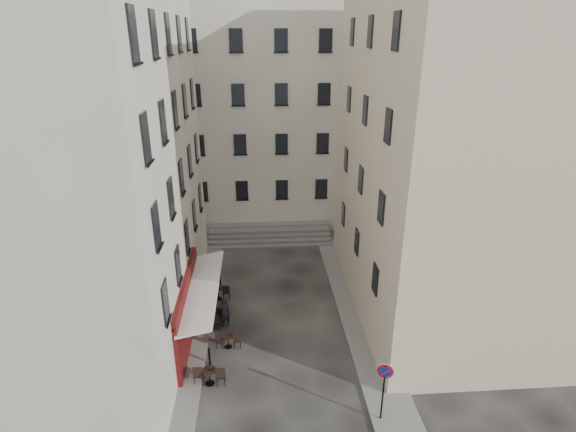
{
  "coord_description": "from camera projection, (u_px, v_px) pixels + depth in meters",
  "views": [
    {
      "loc": [
        -0.77,
        -18.09,
        14.42
      ],
      "look_at": [
        0.77,
        4.0,
        5.41
      ],
      "focal_mm": 28.0,
      "sensor_mm": 36.0,
      "label": 1
    }
  ],
  "objects": [
    {
      "name": "ground",
      "position": [
        278.0,
        348.0,
        22.2
      ],
      "size": [
        90.0,
        90.0,
        0.0
      ],
      "primitive_type": "plane",
      "color": "black",
      "rests_on": "ground"
    },
    {
      "name": "sidewalk_left",
      "position": [
        196.0,
        305.0,
        25.58
      ],
      "size": [
        2.0,
        22.0,
        0.12
      ],
      "primitive_type": "cube",
      "color": "slate",
      "rests_on": "ground"
    },
    {
      "name": "sidewalk_right",
      "position": [
        355.0,
        309.0,
        25.24
      ],
      "size": [
        2.0,
        18.0,
        0.12
      ],
      "primitive_type": "cube",
      "color": "slate",
      "rests_on": "ground"
    },
    {
      "name": "building_left",
      "position": [
        43.0,
        131.0,
        20.4
      ],
      "size": [
        12.2,
        16.2,
        20.6
      ],
      "color": "beige",
      "rests_on": "ground"
    },
    {
      "name": "building_right",
      "position": [
        481.0,
        143.0,
        22.6
      ],
      "size": [
        12.2,
        14.2,
        18.6
      ],
      "color": "beige",
      "rests_on": "ground"
    },
    {
      "name": "building_back",
      "position": [
        253.0,
        102.0,
        36.18
      ],
      "size": [
        18.2,
        10.2,
        18.6
      ],
      "color": "beige",
      "rests_on": "ground"
    },
    {
      "name": "cafe_storefront",
      "position": [
        190.0,
        308.0,
        22.13
      ],
      "size": [
        1.74,
        7.3,
        3.5
      ],
      "color": "#4C0C0A",
      "rests_on": "ground"
    },
    {
      "name": "stone_steps",
      "position": [
        270.0,
        235.0,
        33.66
      ],
      "size": [
        9.0,
        3.15,
        0.8
      ],
      "color": "#5A5856",
      "rests_on": "ground"
    },
    {
      "name": "bollard_near",
      "position": [
        209.0,
        356.0,
        20.87
      ],
      "size": [
        0.12,
        0.12,
        0.98
      ],
      "color": "black",
      "rests_on": "ground"
    },
    {
      "name": "bollard_mid",
      "position": [
        215.0,
        312.0,
        24.1
      ],
      "size": [
        0.12,
        0.12,
        0.98
      ],
      "color": "black",
      "rests_on": "ground"
    },
    {
      "name": "bollard_far",
      "position": [
        220.0,
        279.0,
        27.33
      ],
      "size": [
        0.12,
        0.12,
        0.98
      ],
      "color": "black",
      "rests_on": "ground"
    },
    {
      "name": "no_parking_sign",
      "position": [
        384.0,
        382.0,
        17.28
      ],
      "size": [
        0.61,
        0.23,
        2.8
      ],
      "rotation": [
        0.0,
        0.0,
        -0.32
      ],
      "color": "black",
      "rests_on": "ground"
    },
    {
      "name": "bistro_table_a",
      "position": [
        210.0,
        375.0,
        19.73
      ],
      "size": [
        1.41,
        0.66,
        0.99
      ],
      "color": "black",
      "rests_on": "ground"
    },
    {
      "name": "bistro_table_b",
      "position": [
        228.0,
        340.0,
        22.08
      ],
      "size": [
        1.25,
        0.59,
        0.88
      ],
      "color": "black",
      "rests_on": "ground"
    },
    {
      "name": "bistro_table_c",
      "position": [
        208.0,
        321.0,
        23.49
      ],
      "size": [
        1.3,
        0.61,
        0.91
      ],
      "color": "black",
      "rests_on": "ground"
    },
    {
      "name": "bistro_table_d",
      "position": [
        213.0,
        314.0,
        24.04
      ],
      "size": [
        1.36,
        0.64,
        0.96
      ],
      "color": "black",
      "rests_on": "ground"
    },
    {
      "name": "bistro_table_e",
      "position": [
        218.0,
        292.0,
        26.09
      ],
      "size": [
        1.37,
        0.64,
        0.97
      ],
      "color": "black",
      "rests_on": "ground"
    },
    {
      "name": "pedestrian",
      "position": [
        224.0,
        312.0,
        23.54
      ],
      "size": [
        0.78,
        0.71,
        1.79
      ],
      "primitive_type": "imported",
      "rotation": [
        0.0,
        0.0,
        3.71
      ],
      "color": "black",
      "rests_on": "ground"
    }
  ]
}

